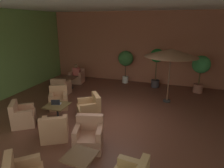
# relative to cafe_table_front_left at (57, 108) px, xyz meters

# --- Properties ---
(ground_plane) EXTENTS (10.53, 10.24, 0.02)m
(ground_plane) POSITION_rel_cafe_table_front_left_xyz_m (1.68, 0.61, -0.50)
(ground_plane) COLOR brown
(wall_back_brick) EXTENTS (10.53, 0.08, 3.96)m
(wall_back_brick) POSITION_rel_cafe_table_front_left_xyz_m (1.68, 5.69, 1.49)
(wall_back_brick) COLOR #A55B42
(wall_back_brick) RESTS_ON ground_plane
(ceiling_slab) EXTENTS (10.53, 10.24, 0.06)m
(ceiling_slab) POSITION_rel_cafe_table_front_left_xyz_m (1.68, 0.61, 3.50)
(ceiling_slab) COLOR silver
(ceiling_slab) RESTS_ON wall_back_brick
(cafe_table_front_left) EXTENTS (0.77, 0.77, 0.60)m
(cafe_table_front_left) POSITION_rel_cafe_table_front_left_xyz_m (0.00, 0.00, 0.00)
(cafe_table_front_left) COLOR black
(cafe_table_front_left) RESTS_ON ground_plane
(armchair_front_left_north) EXTENTS (1.03, 1.04, 0.84)m
(armchair_front_left_north) POSITION_rel_cafe_table_front_left_xyz_m (-0.96, -0.66, -0.18)
(armchair_front_left_north) COLOR tan
(armchair_front_left_north) RESTS_ON ground_plane
(armchair_front_left_east) EXTENTS (1.05, 1.05, 0.81)m
(armchair_front_left_east) POSITION_rel_cafe_table_front_left_xyz_m (0.57, -1.02, -0.19)
(armchair_front_left_east) COLOR tan
(armchair_front_left_east) RESTS_ON ground_plane
(armchair_front_left_south) EXTENTS (1.10, 1.11, 0.83)m
(armchair_front_left_south) POSITION_rel_cafe_table_front_left_xyz_m (0.94, 0.70, -0.18)
(armchair_front_left_south) COLOR #AF7E52
(armchair_front_left_south) RESTS_ON ground_plane
(armchair_front_left_west) EXTENTS (1.02, 1.04, 0.88)m
(armchair_front_left_west) POSITION_rel_cafe_table_front_left_xyz_m (-0.60, 1.00, -0.16)
(armchair_front_left_west) COLOR #B07C56
(armchair_front_left_west) RESTS_ON ground_plane
(cafe_table_front_right) EXTENTS (0.70, 0.70, 0.60)m
(cafe_table_front_right) POSITION_rel_cafe_table_front_left_xyz_m (-1.45, 3.33, -0.03)
(cafe_table_front_right) COLOR black
(cafe_table_front_right) RESTS_ON ground_plane
(armchair_front_right_north) EXTENTS (0.82, 0.80, 0.79)m
(armchair_front_right_north) POSITION_rel_cafe_table_front_left_xyz_m (-1.57, 4.35, -0.18)
(armchair_front_right_north) COLOR tan
(armchair_front_right_north) RESTS_ON ground_plane
(armchair_front_right_east) EXTENTS (0.80, 0.88, 0.86)m
(armchair_front_right_east) POSITION_rel_cafe_table_front_left_xyz_m (-1.32, 2.31, -0.17)
(armchair_front_right_east) COLOR #B37A58
(armchair_front_right_east) RESTS_ON ground_plane
(cafe_table_mid_center) EXTENTS (0.70, 0.70, 0.60)m
(cafe_table_mid_center) POSITION_rel_cafe_table_front_left_xyz_m (2.05, -2.20, -0.02)
(cafe_table_mid_center) COLOR black
(cafe_table_mid_center) RESTS_ON ground_plane
(armchair_mid_center_east) EXTENTS (0.95, 0.97, 0.88)m
(armchair_mid_center_east) POSITION_rel_cafe_table_front_left_xyz_m (1.74, -1.08, -0.17)
(armchair_mid_center_east) COLOR #AE755C
(armchair_mid_center_east) RESTS_ON ground_plane
(patio_umbrella_tall_red) EXTENTS (2.21, 2.21, 2.35)m
(patio_umbrella_tall_red) POSITION_rel_cafe_table_front_left_xyz_m (3.60, 3.07, 1.68)
(patio_umbrella_tall_red) COLOR #2D2D2D
(patio_umbrella_tall_red) RESTS_ON ground_plane
(potted_tree_left_corner) EXTENTS (0.85, 0.85, 1.85)m
(potted_tree_left_corner) POSITION_rel_cafe_table_front_left_xyz_m (1.10, 5.23, 0.85)
(potted_tree_left_corner) COLOR silver
(potted_tree_left_corner) RESTS_ON ground_plane
(potted_tree_mid_left) EXTENTS (0.70, 0.70, 2.08)m
(potted_tree_mid_left) POSITION_rel_cafe_table_front_left_xyz_m (2.84, 4.96, 0.95)
(potted_tree_mid_left) COLOR #382F32
(potted_tree_mid_left) RESTS_ON ground_plane
(potted_tree_mid_right) EXTENTS (0.86, 0.86, 1.86)m
(potted_tree_mid_right) POSITION_rel_cafe_table_front_left_xyz_m (4.99, 4.82, 0.78)
(potted_tree_mid_right) COLOR #A15E4C
(potted_tree_mid_right) RESTS_ON ground_plane
(patron_blue_shirt) EXTENTS (0.40, 0.30, 0.67)m
(patron_blue_shirt) POSITION_rel_cafe_table_front_left_xyz_m (-1.56, 4.31, 0.22)
(patron_blue_shirt) COLOR #B94E47
(patron_blue_shirt) RESTS_ON ground_plane
(iced_drink_cup) EXTENTS (0.08, 0.08, 0.11)m
(iced_drink_cup) POSITION_rel_cafe_table_front_left_xyz_m (-0.09, 0.01, 0.17)
(iced_drink_cup) COLOR white
(iced_drink_cup) RESTS_ON cafe_table_front_left
(open_laptop) EXTENTS (0.37, 0.31, 0.20)m
(open_laptop) POSITION_rel_cafe_table_front_left_xyz_m (-0.04, 0.03, 0.16)
(open_laptop) COLOR #9EA0A5
(open_laptop) RESTS_ON cafe_table_front_left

